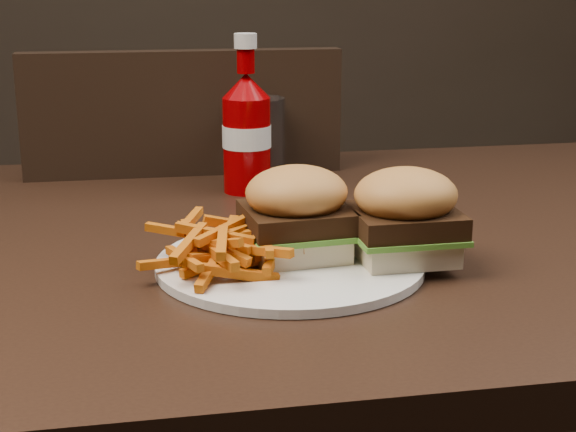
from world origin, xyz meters
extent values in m
cube|color=black|center=(0.00, 0.00, 0.73)|extent=(1.20, 0.80, 0.04)
cube|color=black|center=(-0.06, 0.50, 0.43)|extent=(0.47, 0.47, 0.04)
cylinder|color=white|center=(0.01, -0.13, 0.76)|extent=(0.26, 0.26, 0.01)
cube|color=beige|center=(0.01, -0.12, 0.77)|extent=(0.10, 0.09, 0.02)
cube|color=beige|center=(0.11, -0.15, 0.77)|extent=(0.09, 0.08, 0.02)
cylinder|color=#830003|center=(0.01, 0.18, 0.81)|extent=(0.07, 0.07, 0.12)
cylinder|color=white|center=(0.03, 0.24, 0.81)|extent=(0.08, 0.08, 0.11)
camera|label=1|loc=(-0.15, -0.92, 1.03)|focal=55.00mm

